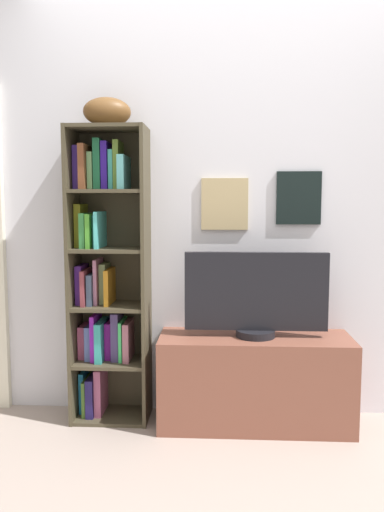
# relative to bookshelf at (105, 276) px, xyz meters

# --- Properties ---
(back_wall) EXTENTS (4.80, 0.08, 2.46)m
(back_wall) POSITION_rel_bookshelf_xyz_m (0.79, 0.14, 0.38)
(back_wall) COLOR silver
(back_wall) RESTS_ON ground
(bookshelf) EXTENTS (0.44, 0.29, 1.69)m
(bookshelf) POSITION_rel_bookshelf_xyz_m (0.00, 0.00, 0.00)
(bookshelf) COLOR #443C2B
(bookshelf) RESTS_ON ground
(football) EXTENTS (0.30, 0.22, 0.16)m
(football) POSITION_rel_bookshelf_xyz_m (0.04, -0.03, 0.93)
(football) COLOR brown
(football) RESTS_ON bookshelf
(tv_stand) EXTENTS (1.08, 0.39, 0.52)m
(tv_stand) POSITION_rel_bookshelf_xyz_m (0.87, -0.09, -0.59)
(tv_stand) COLOR brown
(tv_stand) RESTS_ON ground
(television) EXTENTS (0.80, 0.22, 0.48)m
(television) POSITION_rel_bookshelf_xyz_m (0.87, -0.08, -0.09)
(television) COLOR black
(television) RESTS_ON tv_stand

